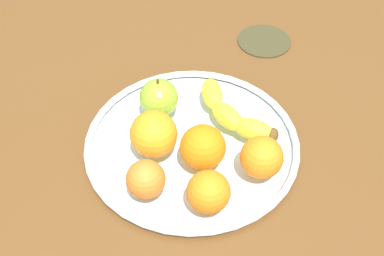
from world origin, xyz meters
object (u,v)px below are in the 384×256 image
(banana, at_px, (232,113))
(orange_front_right, at_px, (154,134))
(fruit_bowl, at_px, (192,143))
(orange_back_left, at_px, (209,192))
(orange_back_right, at_px, (262,157))
(apple, at_px, (159,98))
(ambient_coaster, at_px, (264,40))
(orange_center, at_px, (146,179))
(orange_front_left, at_px, (203,147))

(banana, bearing_deg, orange_front_right, -100.53)
(fruit_bowl, bearing_deg, orange_back_left, -21.53)
(banana, relative_size, orange_back_right, 2.81)
(apple, bearing_deg, ambient_coaster, 105.17)
(fruit_bowl, relative_size, apple, 4.78)
(fruit_bowl, xyz_separation_m, orange_back_right, (0.11, 0.06, 0.04))
(apple, bearing_deg, orange_center, -36.13)
(orange_back_right, relative_size, ambient_coaster, 0.61)
(fruit_bowl, height_order, orange_back_right, orange_back_right)
(orange_front_left, distance_m, orange_front_right, 0.08)
(apple, xyz_separation_m, orange_front_right, (0.07, -0.05, 0.00))
(banana, relative_size, apple, 2.52)
(orange_front_right, distance_m, ambient_coaster, 0.39)
(orange_back_right, distance_m, ambient_coaster, 0.37)
(apple, bearing_deg, orange_front_left, 0.96)
(apple, relative_size, orange_back_right, 1.12)
(apple, bearing_deg, orange_front_right, -34.69)
(banana, xyz_separation_m, apple, (-0.09, -0.10, 0.02))
(banana, relative_size, orange_front_left, 2.62)
(orange_back_right, xyz_separation_m, orange_back_left, (0.01, -0.11, -0.00))
(orange_front_right, height_order, orange_center, orange_front_right)
(apple, height_order, orange_front_right, orange_front_right)
(ambient_coaster, bearing_deg, orange_front_right, -66.18)
(fruit_bowl, distance_m, orange_back_left, 0.14)
(orange_front_left, relative_size, orange_front_right, 0.95)
(orange_front_right, xyz_separation_m, orange_center, (0.07, -0.05, -0.01))
(orange_front_right, height_order, orange_back_right, orange_front_right)
(orange_back_right, xyz_separation_m, ambient_coaster, (-0.28, 0.23, -0.05))
(orange_front_left, relative_size, orange_back_right, 1.07)
(apple, distance_m, orange_back_right, 0.21)
(fruit_bowl, distance_m, orange_front_right, 0.08)
(orange_front_left, relative_size, orange_back_left, 1.11)
(orange_center, distance_m, orange_back_left, 0.10)
(banana, xyz_separation_m, orange_center, (0.05, -0.20, 0.01))
(orange_front_left, bearing_deg, apple, -179.04)
(fruit_bowl, xyz_separation_m, orange_front_right, (-0.01, -0.06, 0.05))
(orange_center, height_order, ambient_coaster, orange_center)
(fruit_bowl, xyz_separation_m, orange_front_left, (0.05, -0.01, 0.05))
(apple, distance_m, orange_front_right, 0.09)
(orange_front_left, xyz_separation_m, orange_front_right, (-0.06, -0.05, 0.00))
(orange_back_left, xyz_separation_m, ambient_coaster, (-0.29, 0.34, -0.05))
(banana, height_order, orange_center, orange_center)
(orange_front_right, bearing_deg, apple, 145.31)
(orange_back_left, relative_size, ambient_coaster, 0.59)
(orange_back_right, bearing_deg, fruit_bowl, -153.51)
(apple, distance_m, orange_center, 0.17)
(fruit_bowl, distance_m, apple, 0.10)
(orange_front_left, distance_m, orange_center, 0.11)
(apple, xyz_separation_m, orange_front_left, (0.14, 0.00, 0.00))
(orange_back_left, bearing_deg, fruit_bowl, 158.47)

